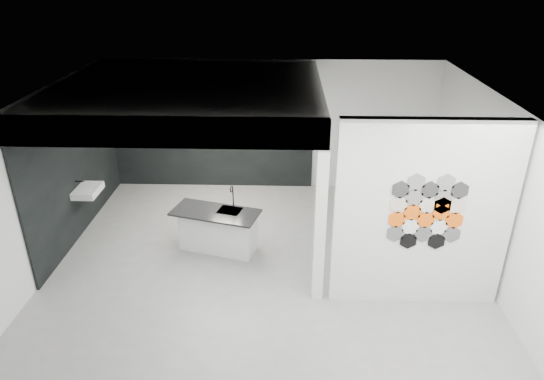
{
  "coord_description": "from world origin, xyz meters",
  "views": [
    {
      "loc": [
        0.34,
        -6.97,
        4.59
      ],
      "look_at": [
        0.1,
        0.3,
        1.15
      ],
      "focal_mm": 32.0,
      "sensor_mm": 36.0,
      "label": 1
    }
  ],
  "objects": [
    {
      "name": "floor",
      "position": [
        0.0,
        0.0,
        -0.01
      ],
      "size": [
        7.0,
        6.0,
        0.01
      ],
      "primitive_type": "cube",
      "color": "gray"
    },
    {
      "name": "utensil_cup",
      "position": [
        -2.21,
        2.87,
        1.37
      ],
      "size": [
        0.1,
        0.1,
        0.1
      ],
      "primitive_type": "cylinder",
      "rotation": [
        0.0,
        0.0,
        -0.36
      ],
      "color": "black",
      "rests_on": "display_shelf"
    },
    {
      "name": "partition_panel",
      "position": [
        2.23,
        -1.0,
        1.4
      ],
      "size": [
        2.45,
        0.15,
        2.8
      ],
      "primitive_type": "cube",
      "color": "silver",
      "rests_on": "floor"
    },
    {
      "name": "kettle",
      "position": [
        0.09,
        2.87,
        1.4
      ],
      "size": [
        0.18,
        0.18,
        0.15
      ],
      "primitive_type": "ellipsoid",
      "rotation": [
        0.0,
        0.0,
        0.02
      ],
      "color": "black",
      "rests_on": "display_shelf"
    },
    {
      "name": "bay_clad_left",
      "position": [
        -3.47,
        1.0,
        1.18
      ],
      "size": [
        0.04,
        4.0,
        2.35
      ],
      "primitive_type": "cube",
      "color": "black",
      "rests_on": "floor"
    },
    {
      "name": "display_shelf",
      "position": [
        -1.2,
        2.87,
        1.3
      ],
      "size": [
        3.0,
        0.15,
        0.04
      ],
      "primitive_type": "cube",
      "color": "black",
      "rests_on": "bay_clad_back"
    },
    {
      "name": "bottle_dark",
      "position": [
        -1.38,
        2.87,
        1.41
      ],
      "size": [
        0.07,
        0.07,
        0.17
      ],
      "primitive_type": "cylinder",
      "rotation": [
        0.0,
        0.0,
        -0.16
      ],
      "color": "black",
      "rests_on": "display_shelf"
    },
    {
      "name": "stockpot",
      "position": [
        -2.14,
        2.87,
        1.41
      ],
      "size": [
        0.27,
        0.27,
        0.18
      ],
      "primitive_type": "cylinder",
      "rotation": [
        0.0,
        0.0,
        -0.25
      ],
      "color": "black",
      "rests_on": "display_shelf"
    },
    {
      "name": "corner_column",
      "position": [
        0.82,
        -1.0,
        1.18
      ],
      "size": [
        0.16,
        0.16,
        2.35
      ],
      "primitive_type": "cube",
      "color": "silver",
      "rests_on": "floor"
    },
    {
      "name": "glass_bowl",
      "position": [
        0.15,
        2.87,
        1.38
      ],
      "size": [
        0.17,
        0.17,
        0.11
      ],
      "primitive_type": "cylinder",
      "rotation": [
        0.0,
        0.0,
        0.06
      ],
      "color": "gray",
      "rests_on": "display_shelf"
    },
    {
      "name": "hex_tile_cluster",
      "position": [
        2.26,
        -1.09,
        1.5
      ],
      "size": [
        1.04,
        0.02,
        1.16
      ],
      "color": "black",
      "rests_on": "partition_panel"
    },
    {
      "name": "bay_clad_back",
      "position": [
        -1.3,
        2.97,
        1.18
      ],
      "size": [
        4.4,
        0.04,
        2.35
      ],
      "primitive_type": "cube",
      "color": "black",
      "rests_on": "floor"
    },
    {
      "name": "wall_basin",
      "position": [
        -3.24,
        0.8,
        0.85
      ],
      "size": [
        0.4,
        0.6,
        0.12
      ],
      "primitive_type": "cube",
      "color": "silver",
      "rests_on": "bay_clad_left"
    },
    {
      "name": "kitchen_island",
      "position": [
        -0.84,
        0.28,
        0.4
      ],
      "size": [
        1.58,
        1.02,
        1.18
      ],
      "rotation": [
        0.0,
        0.0,
        -0.27
      ],
      "color": "silver",
      "rests_on": "floor"
    },
    {
      "name": "fascia_beam",
      "position": [
        -1.3,
        -0.92,
        2.55
      ],
      "size": [
        4.4,
        0.16,
        0.4
      ],
      "primitive_type": "cube",
      "color": "silver",
      "rests_on": "corner_column"
    },
    {
      "name": "glass_vase",
      "position": [
        0.15,
        2.87,
        1.39
      ],
      "size": [
        0.12,
        0.12,
        0.14
      ],
      "primitive_type": "cylinder",
      "rotation": [
        0.0,
        0.0,
        0.22
      ],
      "color": "gray",
      "rests_on": "display_shelf"
    },
    {
      "name": "bulkhead",
      "position": [
        -1.3,
        1.0,
        2.55
      ],
      "size": [
        4.4,
        4.0,
        0.4
      ],
      "primitive_type": "cube",
      "color": "silver",
      "rests_on": "corner_column"
    }
  ]
}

